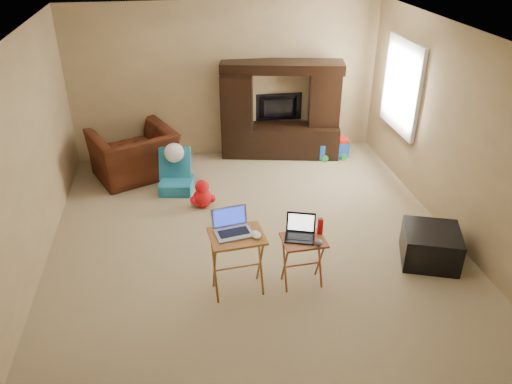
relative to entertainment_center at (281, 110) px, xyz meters
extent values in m
plane|color=#C3B087|center=(-0.86, -2.48, -0.80)|extent=(5.50, 5.50, 0.00)
plane|color=silver|center=(-0.86, -2.48, 1.70)|extent=(5.50, 5.50, 0.00)
plane|color=tan|center=(-0.86, 0.27, 0.45)|extent=(5.00, 0.00, 5.00)
plane|color=tan|center=(-0.86, -5.23, 0.45)|extent=(5.00, 0.00, 5.00)
plane|color=tan|center=(-3.36, -2.48, 0.45)|extent=(0.00, 5.50, 5.50)
plane|color=tan|center=(1.64, -2.48, 0.45)|extent=(0.00, 5.50, 5.50)
plane|color=white|center=(1.62, -0.93, 0.60)|extent=(0.00, 1.20, 1.20)
cube|color=white|center=(1.60, -0.93, 0.60)|extent=(0.06, 1.14, 1.34)
cube|color=black|center=(0.00, 0.00, 0.00)|extent=(2.00, 0.87, 1.59)
imported|color=black|center=(0.00, 0.19, -0.03)|extent=(0.81, 0.15, 0.47)
imported|color=#451E0E|center=(-2.39, -0.45, -0.42)|extent=(1.48, 1.40, 0.76)
cube|color=black|center=(1.12, -3.23, -0.59)|extent=(0.81, 0.81, 0.41)
cube|color=#AA6529|center=(-1.18, -3.41, -0.43)|extent=(0.60, 0.49, 0.72)
cube|color=#9E4C26|center=(-0.47, -3.40, -0.50)|extent=(0.47, 0.38, 0.59)
cube|color=#A6A7AB|center=(-1.21, -3.38, 0.05)|extent=(0.43, 0.37, 0.24)
cube|color=black|center=(-0.51, -3.38, -0.09)|extent=(0.37, 0.34, 0.24)
ellipsoid|color=white|center=(-0.99, -3.48, -0.04)|extent=(0.12, 0.16, 0.06)
ellipsoid|color=#454449|center=(-0.34, -3.52, -0.18)|extent=(0.10, 0.13, 0.05)
cylinder|color=red|center=(-0.27, -3.32, -0.11)|extent=(0.06, 0.06, 0.18)
camera|label=1|loc=(-1.68, -7.63, 2.79)|focal=35.00mm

